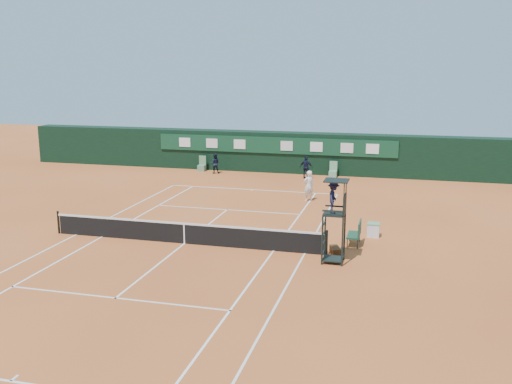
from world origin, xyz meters
TOP-DOWN VIEW (x-y plane):
  - ground at (0.00, 0.00)m, footprint 90.00×90.00m
  - court_lines at (0.00, 0.00)m, footprint 11.05×23.85m
  - tennis_net at (0.00, 0.00)m, footprint 12.90×0.10m
  - back_wall at (0.00, 18.74)m, footprint 40.00×1.65m
  - linesman_chair_left at (-5.50, 17.48)m, footprint 0.55×0.50m
  - linesman_chair_right at (4.50, 17.48)m, footprint 0.55×0.50m
  - umpire_chair at (6.77, -0.82)m, footprint 0.96×0.95m
  - player_bench at (7.49, 1.74)m, footprint 0.56×1.20m
  - tennis_bag at (6.74, 0.28)m, footprint 0.58×0.86m
  - cooler at (8.16, 3.28)m, footprint 0.57×0.57m
  - tennis_ball at (3.41, 5.27)m, footprint 0.06×0.06m
  - player at (4.02, 9.70)m, footprint 0.79×0.77m
  - ball_kid_left at (-4.22, 16.80)m, footprint 0.84×0.73m
  - ball_kid_right at (2.72, 16.47)m, footprint 0.98×0.49m

SIDE VIEW (x-z plane):
  - ground at x=0.00m, z-range 0.00..0.00m
  - court_lines at x=0.00m, z-range 0.00..0.01m
  - tennis_ball at x=3.41m, z-range 0.00..0.06m
  - tennis_bag at x=6.74m, z-range 0.00..0.30m
  - linesman_chair_left at x=-5.50m, z-range -0.26..0.89m
  - linesman_chair_right at x=4.50m, z-range -0.26..0.89m
  - cooler at x=8.16m, z-range 0.00..0.65m
  - tennis_net at x=0.00m, z-range -0.04..1.06m
  - player_bench at x=7.49m, z-range 0.05..1.15m
  - ball_kid_left at x=-4.22m, z-range 0.00..1.49m
  - ball_kid_right at x=2.72m, z-range 0.00..1.61m
  - player at x=4.02m, z-range 0.00..1.83m
  - back_wall at x=0.00m, z-range 0.01..3.01m
  - umpire_chair at x=6.77m, z-range 0.75..4.17m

